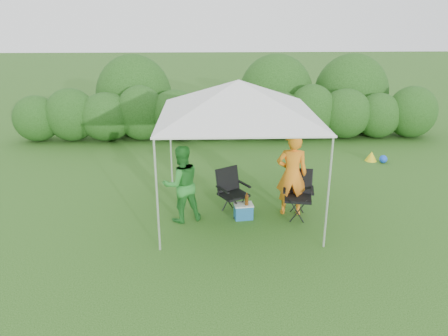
{
  "coord_description": "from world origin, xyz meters",
  "views": [
    {
      "loc": [
        -0.58,
        -7.96,
        4.17
      ],
      "look_at": [
        -0.29,
        0.4,
        1.05
      ],
      "focal_mm": 35.0,
      "sensor_mm": 36.0,
      "label": 1
    }
  ],
  "objects_px": {
    "cooler": "(243,211)",
    "man": "(292,174)",
    "canopy": "(238,98)",
    "chair_right": "(298,191)",
    "chair_left": "(231,188)",
    "woman": "(182,184)"
  },
  "relations": [
    {
      "from": "cooler",
      "to": "chair_right",
      "type": "bearing_deg",
      "value": -1.9
    },
    {
      "from": "woman",
      "to": "cooler",
      "type": "distance_m",
      "value": 1.41
    },
    {
      "from": "chair_right",
      "to": "man",
      "type": "xyz_separation_m",
      "value": [
        -0.13,
        0.11,
        0.32
      ]
    },
    {
      "from": "woman",
      "to": "cooler",
      "type": "bearing_deg",
      "value": 160.52
    },
    {
      "from": "cooler",
      "to": "woman",
      "type": "bearing_deg",
      "value": 173.89
    },
    {
      "from": "chair_left",
      "to": "man",
      "type": "bearing_deg",
      "value": -36.29
    },
    {
      "from": "chair_right",
      "to": "cooler",
      "type": "bearing_deg",
      "value": -164.05
    },
    {
      "from": "canopy",
      "to": "man",
      "type": "bearing_deg",
      "value": -4.45
    },
    {
      "from": "cooler",
      "to": "man",
      "type": "bearing_deg",
      "value": 4.89
    },
    {
      "from": "chair_left",
      "to": "woman",
      "type": "bearing_deg",
      "value": 167.76
    },
    {
      "from": "chair_right",
      "to": "woman",
      "type": "height_order",
      "value": "woman"
    },
    {
      "from": "canopy",
      "to": "cooler",
      "type": "height_order",
      "value": "canopy"
    },
    {
      "from": "chair_right",
      "to": "cooler",
      "type": "xyz_separation_m",
      "value": [
        -1.14,
        -0.1,
        -0.4
      ]
    },
    {
      "from": "chair_right",
      "to": "cooler",
      "type": "height_order",
      "value": "chair_right"
    },
    {
      "from": "canopy",
      "to": "woman",
      "type": "xyz_separation_m",
      "value": [
        -1.15,
        -0.32,
        -1.66
      ]
    },
    {
      "from": "chair_left",
      "to": "cooler",
      "type": "bearing_deg",
      "value": -84.46
    },
    {
      "from": "canopy",
      "to": "chair_left",
      "type": "relative_size",
      "value": 3.21
    },
    {
      "from": "man",
      "to": "cooler",
      "type": "relative_size",
      "value": 4.26
    },
    {
      "from": "man",
      "to": "woman",
      "type": "distance_m",
      "value": 2.28
    },
    {
      "from": "chair_left",
      "to": "woman",
      "type": "relative_size",
      "value": 0.6
    },
    {
      "from": "canopy",
      "to": "man",
      "type": "relative_size",
      "value": 1.75
    },
    {
      "from": "chair_right",
      "to": "man",
      "type": "height_order",
      "value": "man"
    }
  ]
}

